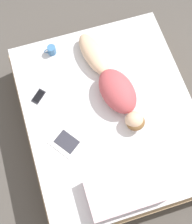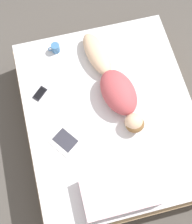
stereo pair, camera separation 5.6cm
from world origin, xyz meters
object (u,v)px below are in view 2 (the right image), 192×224
at_px(coffee_mug, 55,48).
at_px(cell_phone, 40,93).
at_px(person, 114,85).
at_px(open_magazine, 73,132).

relative_size(coffee_mug, cell_phone, 0.75).
bearing_deg(coffee_mug, person, 129.33).
bearing_deg(cell_phone, open_magazine, 163.47).
distance_m(person, open_magazine, 0.60).
height_order(coffee_mug, cell_phone, coffee_mug).
relative_size(open_magazine, cell_phone, 3.33).
distance_m(open_magazine, coffee_mug, 0.91).
xyz_separation_m(person, coffee_mug, (0.47, -0.58, -0.05)).
xyz_separation_m(open_magazine, cell_phone, (0.24, -0.46, 0.00)).
bearing_deg(cell_phone, coffee_mug, -72.78).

